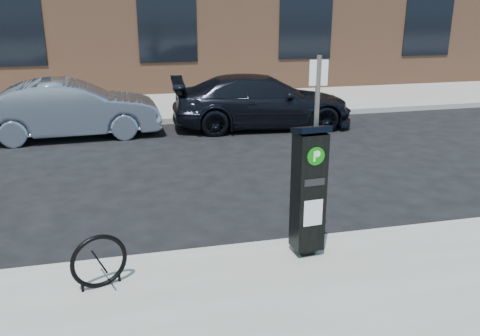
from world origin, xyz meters
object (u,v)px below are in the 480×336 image
object	(u,v)px
bike_rack	(99,262)
car_dark	(262,101)
parking_kiosk	(308,189)
car_silver	(71,109)
sign_pole	(314,159)

from	to	relation	value
bike_rack	car_dark	distance (m)	8.73
parking_kiosk	bike_rack	size ratio (longest dim) A/B	2.64
car_silver	car_dark	bearing A→B (deg)	-92.92
parking_kiosk	bike_rack	world-z (taller)	parking_kiosk
car_silver	car_dark	distance (m)	4.96
sign_pole	bike_rack	world-z (taller)	sign_pole
car_silver	car_dark	xyz separation A→B (m)	(4.96, -0.06, -0.01)
bike_rack	car_dark	bearing A→B (deg)	43.97
parking_kiosk	car_dark	xyz separation A→B (m)	(1.52, 7.47, -0.33)
sign_pole	bike_rack	bearing A→B (deg)	-167.26
parking_kiosk	car_dark	size ratio (longest dim) A/B	0.36
sign_pole	car_dark	world-z (taller)	sign_pole
car_silver	car_dark	world-z (taller)	car_silver
car_silver	parking_kiosk	bearing A→B (deg)	-157.65
parking_kiosk	sign_pole	size ratio (longest dim) A/B	0.68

